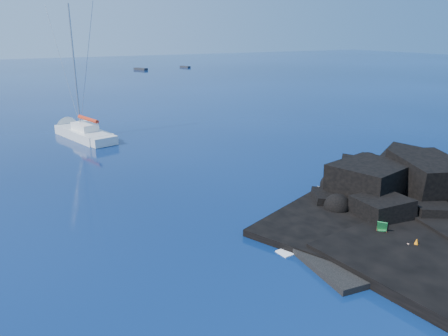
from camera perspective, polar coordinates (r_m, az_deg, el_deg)
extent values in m
plane|color=black|center=(23.48, 11.82, -13.69)|extent=(400.00, 400.00, 0.00)
cube|color=black|center=(26.62, 18.65, -10.32)|extent=(9.08, 6.86, 0.70)
cube|color=silver|center=(26.60, 22.12, -9.83)|extent=(2.18, 1.20, 0.05)
cone|color=orange|center=(26.94, 23.81, -9.03)|extent=(0.47, 0.47, 0.62)
cube|color=#242529|center=(143.34, -10.83, 12.46)|extent=(3.41, 5.14, 0.66)
cube|color=#25252A|center=(150.70, -5.11, 12.93)|extent=(2.44, 4.29, 0.55)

